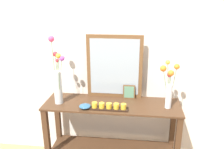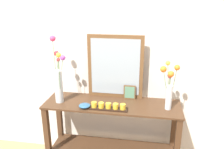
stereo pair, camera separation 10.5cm
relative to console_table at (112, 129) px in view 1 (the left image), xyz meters
The scene contains 8 objects.
wall_back 0.88m from the console_table, 90.00° to the left, with size 6.40×0.08×2.70m, color silver.
console_table is the anchor object (origin of this frame).
mirror_leaning 0.70m from the console_table, 88.13° to the left, with size 0.61×0.03×0.71m.
tall_vase_left 0.81m from the console_table, behind, with size 0.18×0.23×0.71m.
vase_right 0.81m from the console_table, ahead, with size 0.19×0.14×0.51m.
candle_tray 0.37m from the console_table, 96.70° to the right, with size 0.39×0.09×0.07m.
picture_frame_small 0.46m from the console_table, 40.54° to the left, with size 0.13×0.01×0.16m.
decorative_bowl 0.45m from the console_table, 151.33° to the right, with size 0.12×0.12×0.04m.
Camera 1 is at (0.25, -2.20, 1.94)m, focal length 36.58 mm.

